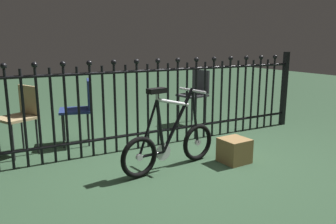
# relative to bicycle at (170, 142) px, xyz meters

# --- Properties ---
(ground_plane) EXTENTS (20.00, 20.00, 0.00)m
(ground_plane) POSITION_rel_bicycle_xyz_m (0.24, 0.05, -0.29)
(ground_plane) COLOR #2C472F
(iron_fence) EXTENTS (4.62, 0.07, 1.16)m
(iron_fence) POSITION_rel_bicycle_xyz_m (0.17, 0.77, 0.30)
(iron_fence) COLOR black
(iron_fence) RESTS_ON ground
(bicycle) EXTENTS (1.20, 0.40, 0.88)m
(bicycle) POSITION_rel_bicycle_xyz_m (0.00, 0.00, 0.00)
(bicycle) COLOR black
(bicycle) RESTS_ON ground
(chair_charcoal) EXTENTS (0.45, 0.45, 0.87)m
(chair_charcoal) POSITION_rel_bicycle_xyz_m (1.33, 1.51, 0.25)
(chair_charcoal) COLOR black
(chair_charcoal) RESTS_ON ground
(chair_tan) EXTENTS (0.51, 0.51, 0.81)m
(chair_tan) POSITION_rel_bicycle_xyz_m (-1.29, 1.30, 0.21)
(chair_tan) COLOR black
(chair_tan) RESTS_ON ground
(chair_navy) EXTENTS (0.47, 0.47, 0.84)m
(chair_navy) POSITION_rel_bicycle_xyz_m (-0.57, 1.34, 0.22)
(chair_navy) COLOR black
(chair_navy) RESTS_ON ground
(display_crate) EXTENTS (0.31, 0.31, 0.27)m
(display_crate) POSITION_rel_bicycle_xyz_m (0.72, -0.19, -0.15)
(display_crate) COLOR olive
(display_crate) RESTS_ON ground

